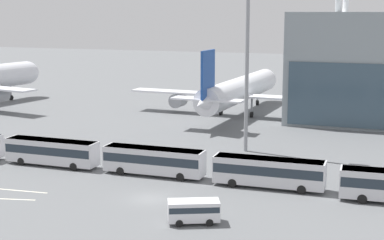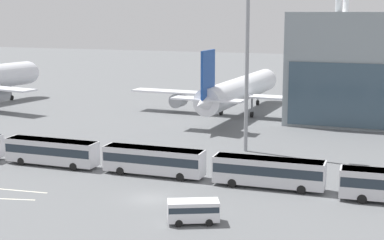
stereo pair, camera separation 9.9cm
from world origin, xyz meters
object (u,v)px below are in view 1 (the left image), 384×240
object	(u,v)px
shuttle_bus_2	(52,151)
shuttle_bus_4	(269,171)
shuttle_bus_3	(154,160)
service_van_foreground	(194,210)
airliner_at_gate_far	(238,91)
floodlight_mast	(248,9)

from	to	relation	value
shuttle_bus_2	shuttle_bus_4	size ratio (longest dim) A/B	1.00
shuttle_bus_3	shuttle_bus_2	bearing A→B (deg)	-179.57
shuttle_bus_2	service_van_foreground	size ratio (longest dim) A/B	2.40
airliner_at_gate_far	shuttle_bus_4	xyz separation A→B (m)	(15.85, -43.76, -2.78)
airliner_at_gate_far	floodlight_mast	size ratio (longest dim) A/B	1.32
airliner_at_gate_far	shuttle_bus_3	world-z (taller)	airliner_at_gate_far
shuttle_bus_3	service_van_foreground	distance (m)	17.03
shuttle_bus_2	airliner_at_gate_far	bearing A→B (deg)	74.27
shuttle_bus_3	floodlight_mast	bearing A→B (deg)	65.43
shuttle_bus_4	floodlight_mast	xyz separation A→B (m)	(-6.98, 16.34, 17.91)
airliner_at_gate_far	service_van_foreground	size ratio (longest dim) A/B	8.23
shuttle_bus_2	floodlight_mast	xyz separation A→B (m)	(21.38, 16.34, 17.91)
shuttle_bus_4	service_van_foreground	distance (m)	14.13
shuttle_bus_4	floodlight_mast	bearing A→B (deg)	111.63
floodlight_mast	service_van_foreground	bearing A→B (deg)	-84.54
floodlight_mast	shuttle_bus_3	bearing A→B (deg)	-114.08
shuttle_bus_4	service_van_foreground	bearing A→B (deg)	-108.50
shuttle_bus_2	service_van_foreground	distance (m)	27.75
shuttle_bus_3	shuttle_bus_4	world-z (taller)	same
airliner_at_gate_far	floodlight_mast	xyz separation A→B (m)	(8.87, -27.41, 15.13)
shuttle_bus_4	floodlight_mast	world-z (taller)	floodlight_mast
shuttle_bus_4	shuttle_bus_2	bearing A→B (deg)	178.50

